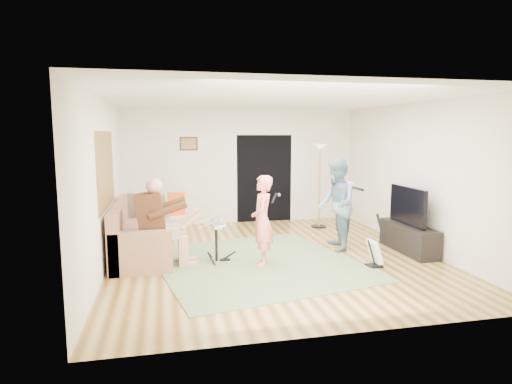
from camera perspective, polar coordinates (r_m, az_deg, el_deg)
floor at (r=7.58m, az=2.23°, el=-8.56°), size 6.00×6.00×0.00m
walls at (r=7.32m, az=2.29°, el=1.63°), size 5.50×6.00×2.70m
ceiling at (r=7.30m, az=2.35°, el=12.23°), size 6.00×6.00×0.00m
window_blinds at (r=7.33m, az=-19.41°, el=2.77°), size 0.00×2.05×2.05m
doorway at (r=10.37m, az=1.12°, el=1.80°), size 2.10×0.00×2.10m
picture_frame at (r=10.05m, az=-8.97°, el=6.38°), size 0.42×0.03×0.32m
area_rug at (r=7.17m, az=0.13°, el=-9.46°), size 3.70×3.83×0.02m
sofa at (r=7.82m, az=-15.47°, el=-5.97°), size 0.96×2.33×0.94m
drummer at (r=7.11m, az=-12.26°, el=-5.20°), size 0.93×0.52×1.43m
drum_kit at (r=7.22m, az=-5.31°, el=-6.87°), size 0.39×0.69×0.71m
singer at (r=6.95m, az=0.83°, el=-3.82°), size 0.46×0.60×1.47m
microphone at (r=6.93m, az=2.45°, el=-0.81°), size 0.06×0.06×0.24m
guitarist at (r=7.96m, az=10.65°, el=-1.65°), size 0.79×0.93×1.70m
guitar_held at (r=7.99m, az=12.03°, el=0.57°), size 0.13×0.60×0.26m
guitar_spare at (r=7.21m, az=15.59°, el=-7.66°), size 0.31×0.28×0.87m
torchiere_lamp at (r=9.77m, az=8.50°, el=2.83°), size 0.34×0.34×1.90m
dining_chair at (r=9.06m, az=-10.50°, el=-3.85°), size 0.39×0.41×0.92m
tv_cabinet at (r=8.30m, az=19.68°, el=-5.80°), size 0.40×1.40×0.50m
television at (r=8.16m, az=19.58°, el=-1.72°), size 0.06×1.09×0.67m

